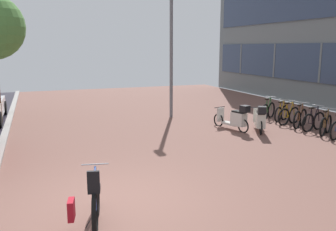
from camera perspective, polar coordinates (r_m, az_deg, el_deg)
name	(u,v)px	position (r m, az deg, el deg)	size (l,w,h in m)	color
ground	(180,194)	(7.79, 1.90, -12.37)	(21.00, 40.00, 0.13)	#24212B
bicycle_foreground	(94,202)	(6.49, -11.79, -13.41)	(0.80, 1.47, 1.14)	black
bicycle_rack_02	(326,125)	(13.81, 23.91, -1.40)	(1.17, 0.71, 0.96)	black
bicycle_rack_03	(314,121)	(14.27, 22.26, -0.88)	(1.35, 0.47, 0.97)	black
bicycle_rack_04	(300,118)	(14.68, 20.37, -0.42)	(1.22, 0.72, 0.99)	black
bicycle_rack_05	(289,116)	(15.14, 18.80, -0.02)	(1.34, 0.47, 0.97)	black
bicycle_rack_06	(281,113)	(15.70, 17.68, 0.36)	(1.15, 0.62, 0.92)	black
bicycle_rack_07	(268,111)	(16.06, 15.72, 0.76)	(1.20, 0.73, 0.98)	black
scooter_near	(260,119)	(13.38, 14.49, -0.61)	(1.05, 1.64, 1.04)	black
scooter_mid	(235,118)	(13.44, 10.71, -0.44)	(0.74, 1.79, 1.02)	black
lamp_post	(171,48)	(15.49, 0.52, 10.71)	(0.20, 0.52, 5.38)	slate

